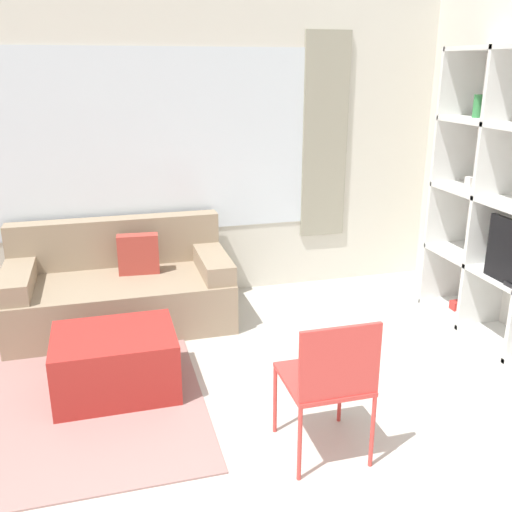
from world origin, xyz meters
TOP-DOWN VIEW (x-y plane):
  - wall_back at (0.00, 3.39)m, footprint 6.88×0.11m
  - area_rug at (-1.09, 1.86)m, footprint 2.57×2.22m
  - couch_main at (-0.26, 2.90)m, footprint 1.81×0.92m
  - ottoman at (-0.35, 1.77)m, footprint 0.80×0.62m
  - folding_chair at (0.76, 0.75)m, footprint 0.44×0.46m

SIDE VIEW (x-z plane):
  - area_rug at x=-1.09m, z-range 0.00..0.01m
  - ottoman at x=-0.35m, z-range 0.00..0.43m
  - couch_main at x=-0.26m, z-range -0.12..0.71m
  - folding_chair at x=0.76m, z-range 0.09..0.95m
  - wall_back at x=0.00m, z-range 0.01..2.71m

